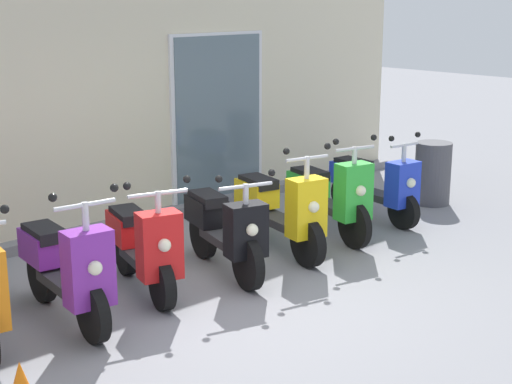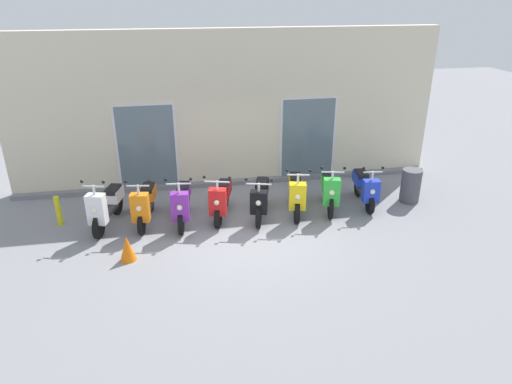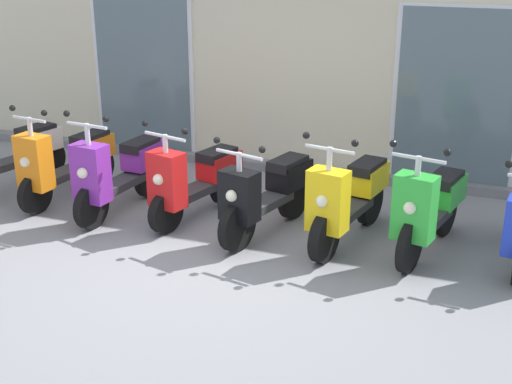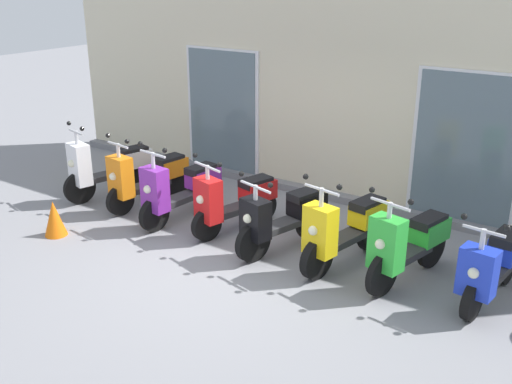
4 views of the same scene
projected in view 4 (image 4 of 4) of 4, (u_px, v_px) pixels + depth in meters
ground_plane at (225, 262)px, 7.74m from camera, size 40.00×40.00×0.00m
storefront_facade at (336, 78)px, 9.38m from camera, size 11.28×0.50×4.06m
scooter_white at (108, 166)px, 9.80m from camera, size 0.72×1.65×1.32m
scooter_orange at (147, 177)px, 9.41m from camera, size 0.60×1.61×1.26m
scooter_purple at (180, 189)px, 8.84m from camera, size 0.59×1.61×1.30m
scooter_red at (234, 201)px, 8.49m from camera, size 0.76×1.48×1.21m
scooter_black at (283, 217)px, 7.91m from camera, size 0.77×1.58×1.16m
scooter_yellow at (345, 229)px, 7.51m from camera, size 0.69×1.64×1.29m
scooter_green at (408, 243)px, 7.08m from camera, size 0.70×1.57×1.27m
scooter_blue at (493, 265)px, 6.68m from camera, size 0.54×1.50×1.17m
traffic_cone at (54, 218)px, 8.42m from camera, size 0.32×0.32×0.52m
curb_bollard at (78, 161)px, 10.64m from camera, size 0.12×0.12×0.70m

